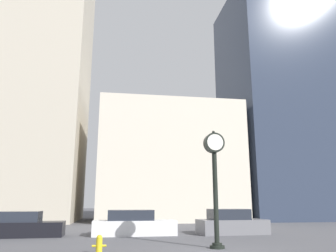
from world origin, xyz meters
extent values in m
cube|color=#BCB29E|center=(-13.87, 24.00, 19.33)|extent=(13.39, 12.00, 38.66)
cube|color=beige|center=(2.03, 24.00, 5.98)|extent=(14.43, 12.00, 11.96)
cube|color=#2D384C|center=(15.81, 24.00, 13.71)|extent=(11.70, 12.00, 27.42)
cylinder|color=black|center=(0.79, 1.89, 0.06)|extent=(0.62, 0.62, 0.12)
cylinder|color=black|center=(0.79, 1.89, 0.17)|extent=(0.41, 0.41, 0.10)
cylinder|color=black|center=(0.79, 1.89, 2.10)|extent=(0.21, 0.21, 3.75)
cylinder|color=black|center=(0.79, 1.89, 4.41)|extent=(0.88, 0.39, 0.88)
cylinder|color=white|center=(0.79, 1.69, 4.41)|extent=(0.72, 0.02, 0.72)
cylinder|color=white|center=(0.79, 2.10, 4.41)|extent=(0.72, 0.02, 0.72)
sphere|color=black|center=(0.79, 1.89, 4.91)|extent=(0.12, 0.12, 0.12)
cube|color=black|center=(-8.63, 8.03, 0.40)|extent=(4.85, 2.03, 0.80)
cube|color=#232833|center=(-8.87, 8.02, 1.08)|extent=(2.69, 1.72, 0.57)
cube|color=silver|center=(-2.28, 7.97, 0.42)|extent=(4.80, 1.81, 0.84)
cube|color=#232833|center=(-2.52, 7.97, 1.13)|extent=(2.65, 1.57, 0.58)
cube|color=slate|center=(3.57, 7.78, 0.42)|extent=(4.14, 2.13, 0.85)
cube|color=#232833|center=(3.37, 7.77, 1.16)|extent=(2.31, 1.81, 0.61)
cylinder|color=yellow|center=(-3.96, 1.04, 0.27)|extent=(0.23, 0.23, 0.54)
sphere|color=yellow|center=(-3.96, 1.04, 0.58)|extent=(0.22, 0.22, 0.22)
cylinder|color=yellow|center=(-4.15, 1.04, 0.30)|extent=(0.15, 0.08, 0.08)
cylinder|color=yellow|center=(-3.77, 1.04, 0.30)|extent=(0.15, 0.08, 0.08)
camera|label=1|loc=(-3.45, -11.87, 1.85)|focal=35.00mm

